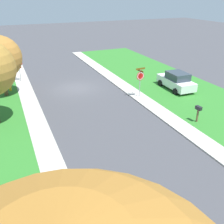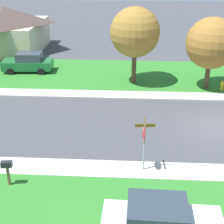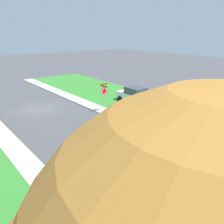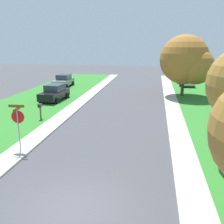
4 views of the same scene
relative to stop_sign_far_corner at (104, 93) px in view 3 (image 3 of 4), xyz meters
The scene contains 7 objects.
ground_plane 6.90m from the stop_sign_far_corner, 45.27° to the right, with size 120.00×120.00×0.00m, color #424247.
sidewalk_east 12.01m from the stop_sign_far_corner, 37.86° to the left, with size 1.40×56.00×0.10m, color #B7B2A8.
sidewalk_west 7.51m from the stop_sign_far_corner, 90.23° to the left, with size 1.40×56.00×0.10m, color #B7B2A8.
lawn_west 8.88m from the stop_sign_far_corner, 122.99° to the left, with size 8.00×56.00×0.08m, color #2D7528.
stop_sign_far_corner is the anchor object (origin of this frame).
car_white_across_road 4.49m from the stop_sign_far_corner, behind, with size 2.14×4.35×1.76m.
mailbox 6.27m from the stop_sign_far_corner, 103.79° to the left, with size 0.29×0.50×1.31m.
Camera 3 is at (8.72, 23.48, 7.49)m, focal length 40.59 mm.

